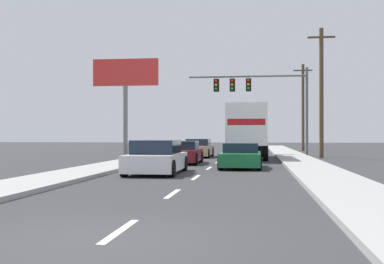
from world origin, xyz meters
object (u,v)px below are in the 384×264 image
car_tan (198,149)px  car_green (241,157)px  car_white (156,158)px  utility_pole_far (303,106)px  utility_pole_mid (321,91)px  box_truck (247,128)px  roadside_billboard (126,84)px  traffic_signal_mast (252,90)px  car_maroon (182,153)px

car_tan → car_green: car_tan is taller
car_white → utility_pole_far: 30.35m
utility_pole_mid → box_truck: bearing=-158.1°
roadside_billboard → car_white: bearing=-71.2°
car_green → car_white: bearing=-130.8°
car_white → box_truck: 12.80m
car_white → utility_pole_mid: (8.31, 14.24, 3.87)m
box_truck → traffic_signal_mast: size_ratio=0.99×
car_white → utility_pole_far: utility_pole_far is taller
utility_pole_mid → utility_pole_far: (0.18, 14.67, -0.15)m
car_tan → car_maroon: size_ratio=1.14×
box_truck → roadside_billboard: bearing=145.4°
utility_pole_mid → car_tan: bearing=176.2°
car_tan → utility_pole_far: 16.91m
car_green → utility_pole_far: (5.22, 25.13, 3.81)m
box_truck → utility_pole_far: (5.09, 16.64, 2.36)m
car_tan → roadside_billboard: 9.25m
car_tan → car_green: (3.30, -11.02, -0.06)m
traffic_signal_mast → roadside_billboard: (-10.11, 1.00, 0.72)m
roadside_billboard → box_truck: bearing=-34.6°
car_white → box_truck: size_ratio=0.50×
box_truck → traffic_signal_mast: 6.53m
car_white → utility_pole_far: (8.48, 28.91, 3.72)m
car_green → roadside_billboard: size_ratio=0.55×
traffic_signal_mast → utility_pole_far: size_ratio=1.07×
box_truck → car_maroon: bearing=-122.3°
car_green → roadside_billboard: roadside_billboard is taller
car_green → car_tan: bearing=106.7°
roadside_billboard → car_green: bearing=-57.5°
car_maroon → roadside_billboard: size_ratio=0.53×
car_tan → car_white: size_ratio=1.04×
car_white → traffic_signal_mast: bearing=78.6°
car_maroon → utility_pole_mid: bearing=41.4°
car_green → utility_pole_mid: bearing=64.2°
car_green → utility_pole_far: size_ratio=0.51×
car_white → traffic_signal_mast: (3.63, 18.06, 4.37)m
traffic_signal_mast → car_white: bearing=-101.4°
car_tan → car_maroon: (0.05, -7.88, -0.03)m
car_tan → utility_pole_mid: (8.35, -0.56, 3.90)m
car_white → roadside_billboard: bearing=108.8°
utility_pole_mid → car_maroon: bearing=-138.6°
box_truck → roadside_billboard: 12.54m
car_tan → traffic_signal_mast: bearing=41.6°
traffic_signal_mast → roadside_billboard: size_ratio=1.17×
car_maroon → car_white: (-0.01, -6.92, 0.06)m
car_maroon → box_truck: size_ratio=0.46×
car_maroon → box_truck: bearing=57.7°
car_maroon → car_tan: bearing=90.4°
utility_pole_mid → utility_pole_far: size_ratio=1.04×
car_green → traffic_signal_mast: traffic_signal_mast is taller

